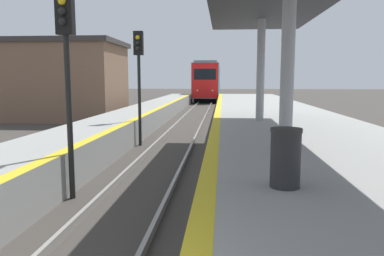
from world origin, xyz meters
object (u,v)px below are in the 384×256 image
object	(u,v)px
trash_bin	(285,158)
signal_near	(66,55)
train	(208,81)
signal_mid	(139,66)

from	to	relation	value
trash_bin	signal_near	bearing A→B (deg)	152.59
signal_near	train	bearing A→B (deg)	88.07
signal_near	signal_mid	xyz separation A→B (m)	(0.04, 6.63, 0.00)
train	signal_mid	distance (m)	34.54
signal_mid	trash_bin	bearing A→B (deg)	-64.72
signal_near	signal_mid	bearing A→B (deg)	89.65
train	trash_bin	world-z (taller)	train
signal_near	signal_mid	world-z (taller)	same
signal_mid	trash_bin	xyz separation A→B (m)	(4.16, -8.81, -1.65)
train	signal_mid	size ratio (longest dim) A/B	4.20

